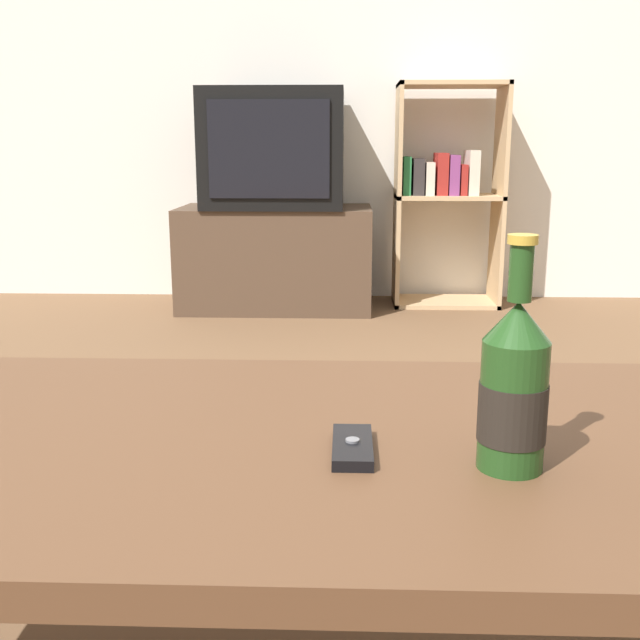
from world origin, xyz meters
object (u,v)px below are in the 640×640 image
tv_stand (276,258)px  bookshelf (445,189)px  beer_bottle (514,389)px  cell_phone (352,447)px  television (274,149)px

tv_stand → bookshelf: bookshelf is taller
bookshelf → beer_bottle: bearing=-95.7°
tv_stand → cell_phone: 2.79m
television → bookshelf: (0.82, 0.11, -0.19)m
beer_bottle → cell_phone: beer_bottle is taller
television → cell_phone: 2.80m
television → bookshelf: bookshelf is taller
television → cell_phone: (0.35, -2.75, -0.33)m
tv_stand → cell_phone: (0.35, -2.76, 0.18)m
beer_bottle → cell_phone: bearing=168.8°
tv_stand → cell_phone: size_ratio=7.91×
bookshelf → beer_bottle: (-0.29, -2.90, -0.06)m
television → cell_phone: size_ratio=5.60×
beer_bottle → television: bearing=100.7°
television → beer_bottle: bearing=-79.3°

